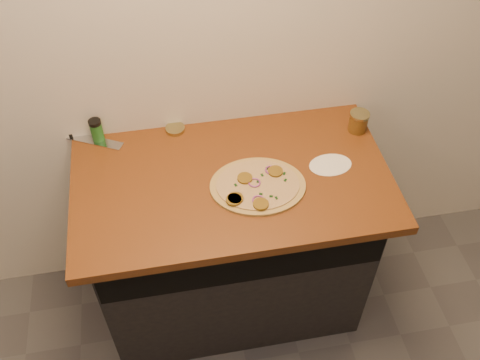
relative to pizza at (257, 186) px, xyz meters
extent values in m
cube|color=beige|center=(-0.08, 0.40, 0.44)|extent=(4.00, 0.02, 2.70)
cube|color=black|center=(-0.08, 0.10, -0.48)|extent=(1.10, 0.60, 0.86)
cube|color=maroon|center=(-0.08, 0.07, -0.03)|extent=(1.20, 0.70, 0.04)
cylinder|color=tan|center=(0.00, 0.00, 0.00)|extent=(0.38, 0.38, 0.01)
cylinder|color=beige|center=(0.00, 0.00, 0.00)|extent=(0.33, 0.33, 0.00)
cylinder|color=brown|center=(-0.09, -0.06, 0.01)|extent=(0.06, 0.06, 0.01)
cylinder|color=brown|center=(-0.04, 0.04, 0.01)|extent=(0.06, 0.06, 0.01)
cylinder|color=brown|center=(0.08, 0.05, 0.01)|extent=(0.06, 0.06, 0.01)
cylinder|color=brown|center=(-0.10, -0.06, 0.01)|extent=(0.06, 0.06, 0.01)
cylinder|color=brown|center=(-0.01, -0.10, 0.01)|extent=(0.06, 0.06, 0.01)
torus|color=#85327E|center=(-0.01, -0.08, 0.01)|extent=(0.05, 0.05, 0.01)
torus|color=#85327E|center=(0.06, 0.06, 0.01)|extent=(0.05, 0.05, 0.01)
torus|color=#85327E|center=(-0.01, 0.01, 0.01)|extent=(0.05, 0.05, 0.01)
cube|color=black|center=(0.07, 0.04, 0.01)|extent=(0.01, 0.01, 0.00)
cube|color=black|center=(0.08, 0.04, 0.01)|extent=(0.02, 0.01, 0.00)
cube|color=black|center=(0.05, -0.08, 0.01)|extent=(0.01, 0.01, 0.00)
cube|color=black|center=(0.11, 0.00, 0.01)|extent=(0.01, 0.02, 0.00)
cube|color=black|center=(-0.11, -0.06, 0.01)|extent=(0.02, 0.01, 0.00)
cube|color=black|center=(0.03, 0.04, 0.01)|extent=(0.01, 0.01, 0.00)
cube|color=black|center=(0.05, 0.07, 0.01)|extent=(0.01, 0.01, 0.00)
cube|color=black|center=(0.09, 0.06, 0.01)|extent=(0.01, 0.01, 0.00)
cube|color=black|center=(0.11, 0.04, 0.01)|extent=(0.01, 0.02, 0.00)
cube|color=black|center=(0.01, 0.01, 0.01)|extent=(0.02, 0.01, 0.00)
cube|color=black|center=(-0.08, 0.01, 0.01)|extent=(0.01, 0.01, 0.00)
cube|color=black|center=(0.04, -0.07, 0.01)|extent=(0.01, 0.01, 0.00)
cube|color=black|center=(0.00, -0.05, 0.01)|extent=(0.01, 0.01, 0.00)
cube|color=#B7BAC1|center=(-0.59, 0.36, -0.01)|extent=(0.23, 0.15, 0.01)
cube|color=black|center=(-0.73, 0.43, 0.00)|extent=(0.12, 0.08, 0.02)
cylinder|color=tan|center=(-0.27, 0.37, 0.00)|extent=(0.09, 0.09, 0.02)
cylinder|color=maroon|center=(0.47, 0.24, 0.03)|extent=(0.08, 0.08, 0.07)
cylinder|color=tan|center=(0.47, 0.24, 0.07)|extent=(0.08, 0.08, 0.01)
cylinder|color=#1E6120|center=(-0.58, 0.37, 0.03)|extent=(0.05, 0.05, 0.09)
cylinder|color=black|center=(-0.58, 0.37, 0.08)|extent=(0.05, 0.05, 0.02)
cylinder|color=silver|center=(0.30, 0.06, -0.01)|extent=(0.18, 0.18, 0.00)
camera|label=1|loc=(-0.30, -1.29, 1.46)|focal=40.00mm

